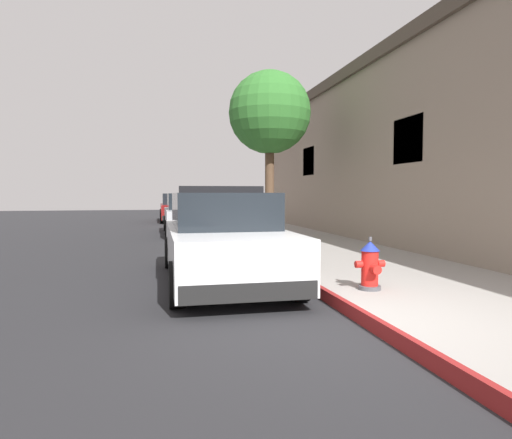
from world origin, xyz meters
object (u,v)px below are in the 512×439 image
(police_cruiser, at_px, (222,239))
(fire_hydrant, at_px, (370,265))
(parked_car_dark_far, at_px, (178,208))
(street_tree, at_px, (270,113))
(parked_car_silver_ahead, at_px, (190,215))

(police_cruiser, relative_size, fire_hydrant, 6.37)
(parked_car_dark_far, distance_m, street_tree, 12.62)
(parked_car_dark_far, distance_m, fire_hydrant, 19.77)
(police_cruiser, xyz_separation_m, fire_hydrant, (1.86, -1.94, -0.22))
(parked_car_silver_ahead, bearing_deg, fire_hydrant, -81.38)
(police_cruiser, distance_m, parked_car_silver_ahead, 9.62)
(parked_car_dark_far, height_order, fire_hydrant, parked_car_dark_far)
(parked_car_dark_far, bearing_deg, fire_hydrant, -84.59)
(police_cruiser, height_order, street_tree, street_tree)
(parked_car_dark_far, xyz_separation_m, fire_hydrant, (1.86, -19.69, -0.22))
(police_cruiser, relative_size, parked_car_dark_far, 1.00)
(street_tree, bearing_deg, parked_car_silver_ahead, 119.72)
(police_cruiser, height_order, parked_car_silver_ahead, police_cruiser)
(parked_car_silver_ahead, distance_m, street_tree, 5.51)
(parked_car_silver_ahead, bearing_deg, parked_car_dark_far, 90.78)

